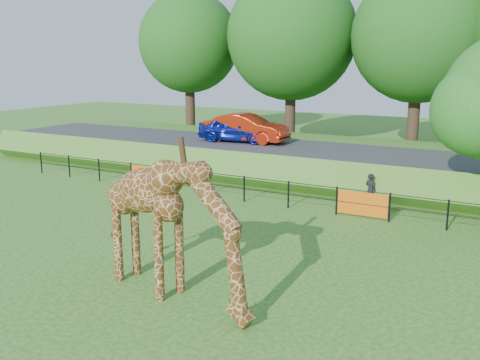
{
  "coord_description": "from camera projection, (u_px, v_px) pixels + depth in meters",
  "views": [
    {
      "loc": [
        8.16,
        -11.03,
        5.84
      ],
      "look_at": [
        0.11,
        3.77,
        2.0
      ],
      "focal_mm": 40.0,
      "sensor_mm": 36.0,
      "label": 1
    }
  ],
  "objects": [
    {
      "name": "ground",
      "position": [
        171.0,
        278.0,
        14.55
      ],
      "size": [
        90.0,
        90.0,
        0.0
      ],
      "primitive_type": "plane",
      "color": "#2C5916",
      "rests_on": "ground"
    },
    {
      "name": "giraffe",
      "position": [
        173.0,
        228.0,
        12.97
      ],
      "size": [
        5.15,
        2.11,
        3.63
      ],
      "primitive_type": null,
      "rotation": [
        0.0,
        0.0,
        -0.24
      ],
      "color": "#563011",
      "rests_on": "ground"
    },
    {
      "name": "perimeter_fence",
      "position": [
        288.0,
        194.0,
        21.28
      ],
      "size": [
        28.07,
        0.1,
        1.1
      ],
      "primitive_type": null,
      "color": "black",
      "rests_on": "ground"
    },
    {
      "name": "embankment",
      "position": [
        346.0,
        161.0,
        27.68
      ],
      "size": [
        40.0,
        9.0,
        1.3
      ],
      "primitive_type": "cube",
      "color": "#2C5916",
      "rests_on": "ground"
    },
    {
      "name": "road",
      "position": [
        338.0,
        152.0,
        26.24
      ],
      "size": [
        40.0,
        5.0,
        0.12
      ],
      "primitive_type": "cube",
      "color": "#323234",
      "rests_on": "embankment"
    },
    {
      "name": "car_blue",
      "position": [
        236.0,
        129.0,
        28.97
      ],
      "size": [
        4.25,
        2.12,
        1.39
      ],
      "primitive_type": "imported",
      "rotation": [
        0.0,
        0.0,
        1.69
      ],
      "color": "#1423A6",
      "rests_on": "road"
    },
    {
      "name": "car_red",
      "position": [
        246.0,
        128.0,
        28.83
      ],
      "size": [
        4.64,
        1.7,
        1.52
      ],
      "primitive_type": "imported",
      "rotation": [
        0.0,
        0.0,
        1.59
      ],
      "color": "#AE210C",
      "rests_on": "road"
    },
    {
      "name": "visitor",
      "position": [
        370.0,
        190.0,
        21.5
      ],
      "size": [
        0.58,
        0.5,
        1.35
      ],
      "primitive_type": "imported",
      "rotation": [
        0.0,
        0.0,
        2.72
      ],
      "color": "black",
      "rests_on": "ground"
    },
    {
      "name": "bg_tree_line",
      "position": [
        417.0,
        35.0,
        30.91
      ],
      "size": [
        37.3,
        8.8,
        11.82
      ],
      "color": "black",
      "rests_on": "ground"
    }
  ]
}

